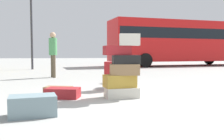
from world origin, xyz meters
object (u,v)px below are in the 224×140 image
Objects in this scene: suitcase_maroon_behind_tower at (111,76)px; suitcase_cream_left_side at (120,76)px; suitcase_slate_foreground_near at (33,106)px; lamp_post at (31,0)px; suitcase_tower at (122,71)px; parked_bus at (182,40)px; suitcase_brown_right_side at (58,90)px; suitcase_maroon_upright_blue at (63,93)px; suitcase_maroon_white_trunk at (115,81)px; person_bearded_onlooker at (53,51)px.

suitcase_maroon_behind_tower reaches higher than suitcase_cream_left_side.
suitcase_slate_foreground_near is 0.11× the size of lamp_post.
lamp_post is (-3.54, 9.38, 3.29)m from suitcase_tower.
parked_bus is (6.43, 12.30, 1.29)m from suitcase_tower.
suitcase_brown_right_side is 0.58m from suitcase_maroon_upright_blue.
suitcase_brown_right_side is at bearing -75.89° from lamp_post.
parked_bus is 1.85× the size of lamp_post.
suitcase_maroon_white_trunk is at bearing 90.43° from suitcase_maroon_behind_tower.
person_bearded_onlooker is at bearing -71.06° from lamp_post.
suitcase_cream_left_side reaches higher than suitcase_maroon_upright_blue.
suitcase_cream_left_side is at bearing 73.45° from suitcase_maroon_behind_tower.
suitcase_slate_foreground_near is 3.41m from suitcase_cream_left_side.
suitcase_slate_foreground_near is (-1.55, -1.31, -0.40)m from suitcase_tower.
suitcase_maroon_behind_tower is 0.42× the size of person_bearded_onlooker.
suitcase_maroon_upright_blue is at bearing -145.24° from suitcase_maroon_white_trunk.
suitcase_tower is at bearing 28.61° from suitcase_slate_foreground_near.
suitcase_cream_left_side is (0.20, 1.61, -0.25)m from suitcase_tower.
suitcase_tower reaches higher than suitcase_brown_right_side.
suitcase_maroon_white_trunk is at bearing 23.59° from person_bearded_onlooker.
suitcase_tower is 2.19× the size of suitcase_brown_right_side.
suitcase_maroon_behind_tower is 0.12× the size of lamp_post.
person_bearded_onlooker is at bearing 113.68° from suitcase_brown_right_side.
suitcase_maroon_upright_blue is (0.14, -0.56, 0.02)m from suitcase_brown_right_side.
suitcase_maroon_upright_blue is (-1.11, -0.95, -0.25)m from suitcase_maroon_behind_tower.
person_bearded_onlooker reaches higher than suitcase_slate_foreground_near.
suitcase_maroon_white_trunk is 0.38× the size of person_bearded_onlooker.
suitcase_slate_foreground_near is at bearing -18.29° from person_bearded_onlooker.
suitcase_maroon_behind_tower reaches higher than suitcase_maroon_upright_blue.
suitcase_brown_right_side is 0.92× the size of suitcase_maroon_white_trunk.
suitcase_tower is at bearing -69.30° from lamp_post.
suitcase_tower reaches higher than suitcase_maroon_white_trunk.
suitcase_cream_left_side reaches higher than suitcase_maroon_white_trunk.
suitcase_maroon_white_trunk is (1.55, 1.77, 0.00)m from suitcase_brown_right_side.
suitcase_slate_foreground_near is at bearing -79.47° from suitcase_brown_right_side.
suitcase_tower is 13.93m from parked_bus.
suitcase_slate_foreground_near is 1.03× the size of suitcase_maroon_white_trunk.
suitcase_maroon_white_trunk is (-0.01, 0.83, -0.22)m from suitcase_cream_left_side.
suitcase_maroon_behind_tower reaches higher than suitcase_brown_right_side.
person_bearded_onlooker is 0.29× the size of lamp_post.
parked_bus is at bearing 72.21° from suitcase_maroon_behind_tower.
suitcase_cream_left_side is at bearing 60.48° from suitcase_maroon_upright_blue.
suitcase_tower is at bearing 1.06° from person_bearded_onlooker.
lamp_post reaches higher than parked_bus.
suitcase_brown_right_side is at bearing -131.45° from suitcase_cream_left_side.
parked_bus is at bearing 33.54° from suitcase_maroon_white_trunk.
suitcase_brown_right_side is 1.34m from suitcase_maroon_behind_tower.
lamp_post reaches higher than suitcase_maroon_behind_tower.
lamp_post is at bearing 120.13° from suitcase_brown_right_side.
suitcase_brown_right_side is 1.99m from suitcase_slate_foreground_near.
suitcase_tower is 1.59m from suitcase_brown_right_side.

